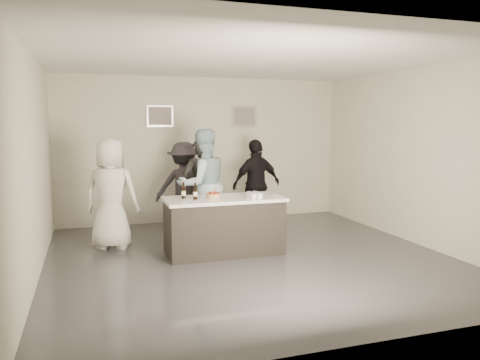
{
  "coord_description": "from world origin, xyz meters",
  "views": [
    {
      "loc": [
        -2.31,
        -6.6,
        2.07
      ],
      "look_at": [
        0.0,
        0.5,
        1.15
      ],
      "focal_mm": 35.0,
      "sensor_mm": 36.0,
      "label": 1
    }
  ],
  "objects_px": {
    "cake": "(213,196)",
    "person_main_black": "(201,189)",
    "person_guest_right": "(256,185)",
    "person_guest_back": "(184,186)",
    "beer_bottle_a": "(184,190)",
    "person_main_blue": "(203,185)",
    "bar_counter": "(224,225)",
    "person_guest_left": "(111,194)",
    "beer_bottle_b": "(195,191)"
  },
  "relations": [
    {
      "from": "beer_bottle_a",
      "to": "person_main_blue",
      "type": "height_order",
      "value": "person_main_blue"
    },
    {
      "from": "cake",
      "to": "beer_bottle_a",
      "type": "xyz_separation_m",
      "value": [
        -0.45,
        0.11,
        0.09
      ]
    },
    {
      "from": "person_main_black",
      "to": "person_main_blue",
      "type": "height_order",
      "value": "person_main_blue"
    },
    {
      "from": "bar_counter",
      "to": "beer_bottle_a",
      "type": "height_order",
      "value": "beer_bottle_a"
    },
    {
      "from": "bar_counter",
      "to": "person_guest_right",
      "type": "xyz_separation_m",
      "value": [
        1.08,
        1.46,
        0.43
      ]
    },
    {
      "from": "cake",
      "to": "person_guest_back",
      "type": "height_order",
      "value": "person_guest_back"
    },
    {
      "from": "person_main_blue",
      "to": "person_guest_back",
      "type": "xyz_separation_m",
      "value": [
        -0.15,
        0.92,
        -0.13
      ]
    },
    {
      "from": "bar_counter",
      "to": "person_main_black",
      "type": "xyz_separation_m",
      "value": [
        -0.14,
        0.99,
        0.46
      ]
    },
    {
      "from": "cake",
      "to": "person_main_black",
      "type": "height_order",
      "value": "person_main_black"
    },
    {
      "from": "beer_bottle_a",
      "to": "bar_counter",
      "type": "bearing_deg",
      "value": -8.03
    },
    {
      "from": "cake",
      "to": "person_guest_left",
      "type": "bearing_deg",
      "value": 148.98
    },
    {
      "from": "cake",
      "to": "person_main_black",
      "type": "distance_m",
      "value": 1.01
    },
    {
      "from": "bar_counter",
      "to": "person_main_blue",
      "type": "relative_size",
      "value": 0.95
    },
    {
      "from": "beer_bottle_a",
      "to": "person_guest_back",
      "type": "height_order",
      "value": "person_guest_back"
    },
    {
      "from": "beer_bottle_a",
      "to": "person_guest_right",
      "type": "relative_size",
      "value": 0.15
    },
    {
      "from": "person_guest_left",
      "to": "person_guest_back",
      "type": "distance_m",
      "value": 1.73
    },
    {
      "from": "beer_bottle_b",
      "to": "person_guest_left",
      "type": "relative_size",
      "value": 0.14
    },
    {
      "from": "cake",
      "to": "beer_bottle_a",
      "type": "relative_size",
      "value": 0.86
    },
    {
      "from": "beer_bottle_a",
      "to": "person_main_black",
      "type": "distance_m",
      "value": 1.03
    },
    {
      "from": "person_main_blue",
      "to": "beer_bottle_a",
      "type": "bearing_deg",
      "value": 47.22
    },
    {
      "from": "person_guest_left",
      "to": "person_guest_right",
      "type": "relative_size",
      "value": 1.04
    },
    {
      "from": "person_guest_right",
      "to": "person_guest_back",
      "type": "xyz_separation_m",
      "value": [
        -1.34,
        0.42,
        -0.03
      ]
    },
    {
      "from": "person_main_black",
      "to": "cake",
      "type": "bearing_deg",
      "value": 82.96
    },
    {
      "from": "beer_bottle_a",
      "to": "person_guest_back",
      "type": "relative_size",
      "value": 0.15
    },
    {
      "from": "bar_counter",
      "to": "person_main_black",
      "type": "distance_m",
      "value": 1.1
    },
    {
      "from": "bar_counter",
      "to": "cake",
      "type": "bearing_deg",
      "value": -172.61
    },
    {
      "from": "person_guest_right",
      "to": "person_guest_back",
      "type": "bearing_deg",
      "value": -28.5
    },
    {
      "from": "bar_counter",
      "to": "person_guest_left",
      "type": "xyz_separation_m",
      "value": [
        -1.67,
        0.88,
        0.46
      ]
    },
    {
      "from": "person_main_blue",
      "to": "cake",
      "type": "bearing_deg",
      "value": 73.78
    },
    {
      "from": "bar_counter",
      "to": "cake",
      "type": "height_order",
      "value": "cake"
    },
    {
      "from": "person_main_black",
      "to": "person_guest_back",
      "type": "height_order",
      "value": "person_main_black"
    },
    {
      "from": "bar_counter",
      "to": "person_guest_left",
      "type": "height_order",
      "value": "person_guest_left"
    },
    {
      "from": "cake",
      "to": "person_main_blue",
      "type": "relative_size",
      "value": 0.11
    },
    {
      "from": "bar_counter",
      "to": "person_main_blue",
      "type": "distance_m",
      "value": 1.1
    },
    {
      "from": "bar_counter",
      "to": "person_guest_left",
      "type": "distance_m",
      "value": 1.94
    },
    {
      "from": "beer_bottle_b",
      "to": "person_guest_left",
      "type": "distance_m",
      "value": 1.52
    },
    {
      "from": "bar_counter",
      "to": "person_guest_right",
      "type": "relative_size",
      "value": 1.06
    },
    {
      "from": "beer_bottle_a",
      "to": "person_guest_left",
      "type": "xyz_separation_m",
      "value": [
        -1.05,
        0.79,
        -0.12
      ]
    },
    {
      "from": "bar_counter",
      "to": "beer_bottle_a",
      "type": "relative_size",
      "value": 7.15
    },
    {
      "from": "person_main_black",
      "to": "beer_bottle_b",
      "type": "bearing_deg",
      "value": 67.51
    },
    {
      "from": "person_guest_left",
      "to": "person_guest_right",
      "type": "distance_m",
      "value": 2.81
    },
    {
      "from": "person_main_black",
      "to": "person_main_blue",
      "type": "xyz_separation_m",
      "value": [
        0.03,
        -0.03,
        0.07
      ]
    },
    {
      "from": "beer_bottle_b",
      "to": "person_main_blue",
      "type": "bearing_deg",
      "value": 70.43
    },
    {
      "from": "bar_counter",
      "to": "beer_bottle_a",
      "type": "distance_m",
      "value": 0.86
    },
    {
      "from": "cake",
      "to": "person_main_blue",
      "type": "height_order",
      "value": "person_main_blue"
    },
    {
      "from": "person_guest_left",
      "to": "person_guest_right",
      "type": "bearing_deg",
      "value": -144.52
    },
    {
      "from": "cake",
      "to": "person_main_black",
      "type": "xyz_separation_m",
      "value": [
        0.04,
        1.01,
        -0.03
      ]
    },
    {
      "from": "person_main_black",
      "to": "person_guest_back",
      "type": "bearing_deg",
      "value": -86.95
    },
    {
      "from": "person_main_black",
      "to": "person_guest_back",
      "type": "relative_size",
      "value": 1.07
    },
    {
      "from": "bar_counter",
      "to": "beer_bottle_a",
      "type": "bearing_deg",
      "value": 171.97
    }
  ]
}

